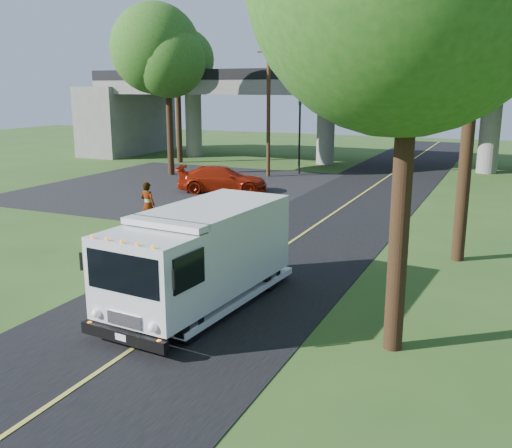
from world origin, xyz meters
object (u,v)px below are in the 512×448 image
Objects in this scene: traffic_signal at (300,128)px; red_sedan at (222,179)px; utility_pole at (268,108)px; pedestrian at (148,204)px; step_van at (201,255)px; tree_left_lot at (169,57)px; tree_left_far at (178,67)px.

red_sedan is at bearing -100.75° from traffic_signal.
pedestrian is (0.82, -15.32, -3.61)m from utility_pole.
red_sedan is at bearing 120.49° from step_van.
traffic_signal reaches higher than step_van.
tree_left_lot reaches higher than utility_pole.
tree_left_far is 1.90× the size of red_sedan.
tree_left_lot is 1.55× the size of step_van.
tree_left_lot is 10.40m from red_sedan.
tree_left_far is at bearing 21.16° from red_sedan.
traffic_signal is 11.75m from tree_left_far.
traffic_signal is 1.00× the size of red_sedan.
tree_left_lot is (-6.29, -2.16, 3.31)m from utility_pole.
tree_left_far is (-10.79, 1.84, 4.25)m from traffic_signal.
traffic_signal is 0.50× the size of tree_left_lot.
step_van is at bearing -75.95° from traffic_signal.
traffic_signal is at bearing -31.18° from red_sedan.
red_sedan is at bearing -35.08° from tree_left_lot.
utility_pole is 0.91× the size of tree_left_far.
traffic_signal is at bearing 53.13° from utility_pole.
traffic_signal is 0.58× the size of utility_pole.
utility_pole is 24.04m from step_van.
step_van is (6.15, -24.58, -1.69)m from traffic_signal.
red_sedan is 8.86m from pedestrian.
red_sedan is at bearing -91.01° from utility_pole.
tree_left_lot is at bearing 34.48° from red_sedan.
tree_left_far is at bearing -58.30° from pedestrian.
red_sedan is (-0.11, -6.51, -3.84)m from utility_pole.
step_van is at bearing -55.66° from tree_left_lot.
tree_left_far is 22.61m from pedestrian.
tree_left_far reaches higher than traffic_signal.
step_van is (7.65, -22.58, -3.09)m from utility_pole.
step_van is 3.46× the size of pedestrian.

